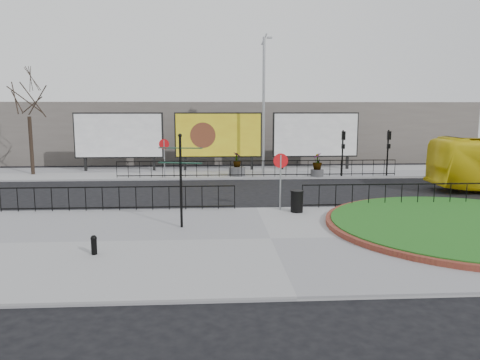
{
  "coord_description": "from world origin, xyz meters",
  "views": [
    {
      "loc": [
        -1.99,
        -20.41,
        4.55
      ],
      "look_at": [
        -0.69,
        0.92,
        1.24
      ],
      "focal_mm": 35.0,
      "sensor_mm": 36.0,
      "label": 1
    }
  ],
  "objects": [
    {
      "name": "lamp_post",
      "position": [
        1.51,
        11.0,
        4.83
      ],
      "size": [
        0.74,
        0.18,
        9.23
      ],
      "color": "gray",
      "rests_on": "pavement_far"
    },
    {
      "name": "signal_pole_b",
      "position": [
        9.5,
        9.34,
        2.1
      ],
      "size": [
        0.22,
        0.26,
        3.0
      ],
      "color": "black",
      "rests_on": "pavement_far"
    },
    {
      "name": "planter_b",
      "position": [
        -0.33,
        10.07,
        0.64
      ],
      "size": [
        1.09,
        1.09,
        1.55
      ],
      "color": "#4C4C4F",
      "rests_on": "pavement_far"
    },
    {
      "name": "brick_edge",
      "position": [
        7.5,
        -4.0,
        0.21
      ],
      "size": [
        10.4,
        10.4,
        0.18
      ],
      "primitive_type": "cylinder",
      "color": "maroon",
      "rests_on": "pavement_near"
    },
    {
      "name": "railing_near_right",
      "position": [
        6.5,
        -0.3,
        0.67
      ],
      "size": [
        9.0,
        0.1,
        1.1
      ],
      "primitive_type": null,
      "color": "black",
      "rests_on": "pavement_near"
    },
    {
      "name": "pavement_near",
      "position": [
        0.0,
        -5.0,
        0.06
      ],
      "size": [
        30.0,
        10.0,
        0.12
      ],
      "primitive_type": "cube",
      "color": "gray",
      "rests_on": "ground"
    },
    {
      "name": "billboard_mid",
      "position": [
        -1.5,
        12.97,
        2.6
      ],
      "size": [
        6.2,
        0.31,
        4.1
      ],
      "color": "black",
      "rests_on": "pavement_far"
    },
    {
      "name": "ground",
      "position": [
        0.0,
        0.0,
        0.0
      ],
      "size": [
        90.0,
        90.0,
        0.0
      ],
      "primitive_type": "plane",
      "color": "black",
      "rests_on": "ground"
    },
    {
      "name": "speed_sign_far",
      "position": [
        -5.0,
        9.4,
        1.92
      ],
      "size": [
        0.64,
        0.07,
        2.47
      ],
      "color": "gray",
      "rests_on": "pavement_far"
    },
    {
      "name": "billboard_right",
      "position": [
        5.5,
        12.97,
        2.6
      ],
      "size": [
        6.2,
        0.31,
        4.1
      ],
      "color": "black",
      "rests_on": "pavement_far"
    },
    {
      "name": "grass_lawn",
      "position": [
        7.5,
        -4.0,
        0.23
      ],
      "size": [
        10.0,
        10.0,
        0.22
      ],
      "primitive_type": "cylinder",
      "color": "#144813",
      "rests_on": "pavement_near"
    },
    {
      "name": "billboard_left",
      "position": [
        -8.5,
        12.97,
        2.6
      ],
      "size": [
        6.2,
        0.31,
        4.1
      ],
      "color": "black",
      "rests_on": "pavement_far"
    },
    {
      "name": "bollard",
      "position": [
        -5.59,
        -6.42,
        0.45
      ],
      "size": [
        0.19,
        0.19,
        0.6
      ],
      "color": "black",
      "rests_on": "pavement_near"
    },
    {
      "name": "pavement_far",
      "position": [
        0.0,
        12.0,
        0.06
      ],
      "size": [
        44.0,
        6.0,
        0.12
      ],
      "primitive_type": "cube",
      "color": "gray",
      "rests_on": "ground"
    },
    {
      "name": "speed_sign_near",
      "position": [
        1.0,
        -0.4,
        1.92
      ],
      "size": [
        0.64,
        0.07,
        2.47
      ],
      "color": "gray",
      "rests_on": "pavement_near"
    },
    {
      "name": "litter_bin",
      "position": [
        1.63,
        -0.99,
        0.59
      ],
      "size": [
        0.57,
        0.57,
        0.94
      ],
      "color": "black",
      "rests_on": "pavement_near"
    },
    {
      "name": "railing_far",
      "position": [
        1.0,
        9.3,
        0.67
      ],
      "size": [
        18.0,
        0.1,
        1.1
      ],
      "primitive_type": null,
      "color": "black",
      "rests_on": "pavement_far"
    },
    {
      "name": "railing_near_left",
      "position": [
        -6.0,
        -0.3,
        0.67
      ],
      "size": [
        10.0,
        0.1,
        1.1
      ],
      "primitive_type": null,
      "color": "black",
      "rests_on": "pavement_near"
    },
    {
      "name": "signal_pole_a",
      "position": [
        6.5,
        9.34,
        2.1
      ],
      "size": [
        0.22,
        0.26,
        3.0
      ],
      "color": "black",
      "rests_on": "pavement_far"
    },
    {
      "name": "planter_c",
      "position": [
        4.86,
        9.4,
        0.78
      ],
      "size": [
        0.84,
        0.84,
        1.54
      ],
      "color": "#4C4C4F",
      "rests_on": "pavement_far"
    },
    {
      "name": "building_backdrop",
      "position": [
        0.0,
        22.0,
        2.5
      ],
      "size": [
        40.0,
        10.0,
        5.0
      ],
      "primitive_type": "cube",
      "color": "#615A55",
      "rests_on": "ground"
    },
    {
      "name": "fingerpost_sign",
      "position": [
        -3.14,
        -3.28,
        2.23
      ],
      "size": [
        1.64,
        0.58,
        3.5
      ],
      "rotation": [
        0.0,
        0.0,
        -0.27
      ],
      "color": "black",
      "rests_on": "pavement_near"
    },
    {
      "name": "tree_left",
      "position": [
        -14.0,
        11.5,
        3.62
      ],
      "size": [
        2.0,
        2.0,
        7.0
      ],
      "primitive_type": null,
      "color": "#2D2119",
      "rests_on": "pavement_far"
    }
  ]
}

